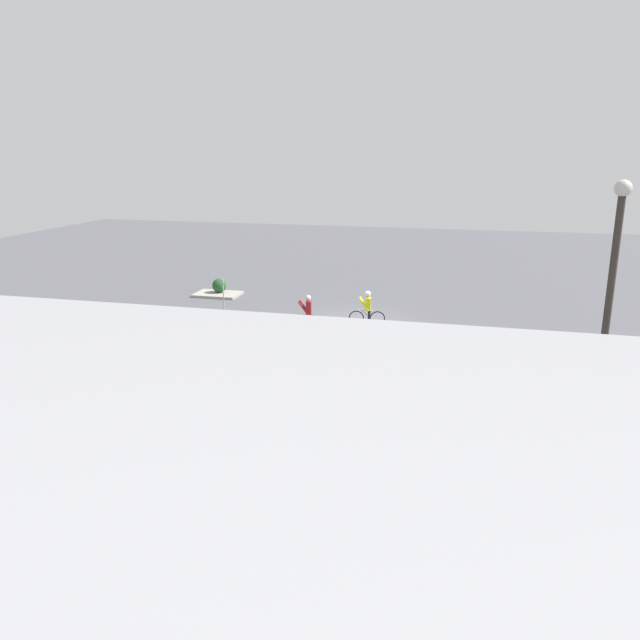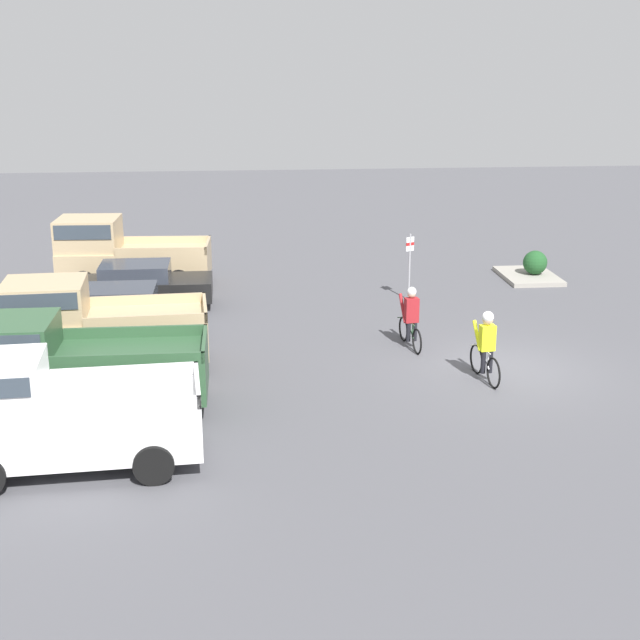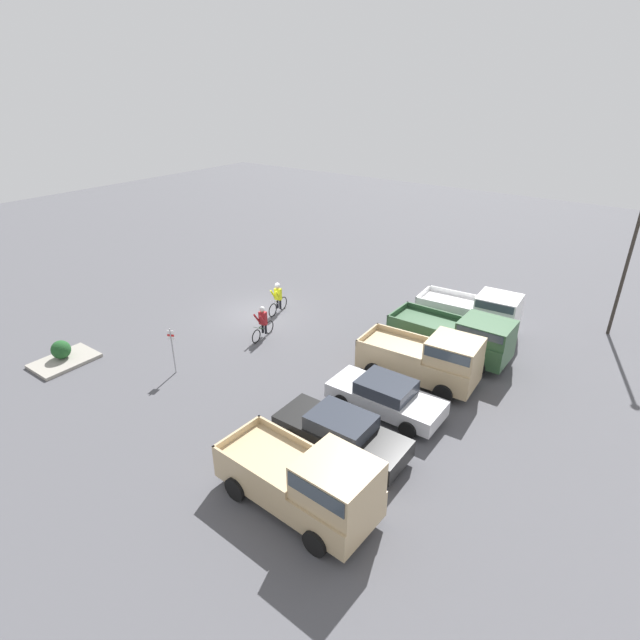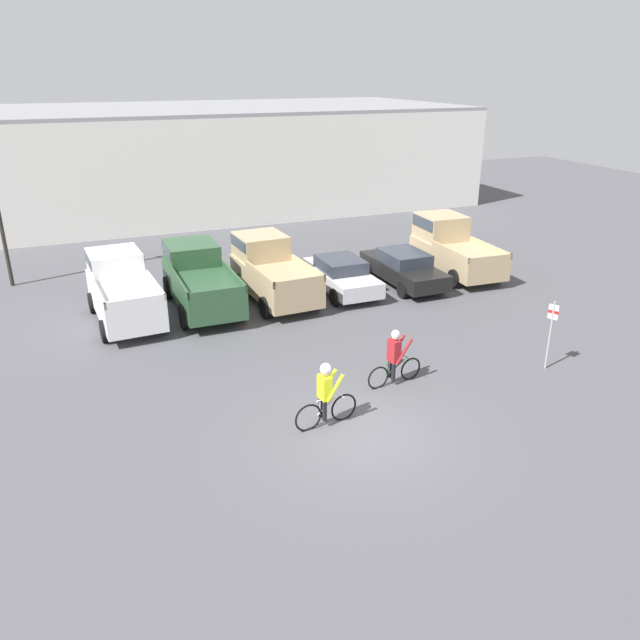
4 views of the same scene
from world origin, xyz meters
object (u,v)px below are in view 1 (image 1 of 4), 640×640
Objects in this scene: sedan_0 at (205,364)px; lamppost at (605,332)px; sedan_1 at (139,357)px; shrub at (219,285)px; fire_lane_sign at (223,293)px; pickup_truck_2 at (274,362)px; pickup_truck_3 at (60,346)px; pickup_truck_1 at (350,371)px; cyclist_0 at (308,312)px; cyclist_1 at (368,308)px; pickup_truck_0 at (434,375)px.

lamppost reaches higher than sedan_0.
shrub is at bearing -79.84° from sedan_1.
pickup_truck_2 is at bearing 121.90° from fire_lane_sign.
pickup_truck_3 is 6.07× the size of shrub.
pickup_truck_2 reaches higher than pickup_truck_1.
sedan_0 is 0.94× the size of sedan_1.
shrub is at bearing -69.12° from sedan_0.
sedan_1 is at bearing -163.56° from pickup_truck_3.
pickup_truck_3 is 11.38m from cyclist_0.
sedan_0 is 2.49× the size of cyclist_1.
pickup_truck_3 is 2.38× the size of fire_lane_sign.
pickup_truck_3 is (2.83, 0.83, 0.47)m from sedan_1.
pickup_truck_1 is 8.44m from sedan_1.
cyclist_1 is 2.12× the size of shrub.
sedan_0 is 14.67m from shrub.
pickup_truck_2 is 1.06× the size of sedan_1.
pickup_truck_3 reaches higher than sedan_0.
sedan_1 is 2.98m from pickup_truck_3.
pickup_truck_1 reaches higher than sedan_1.
cyclist_0 is at bearing 140.60° from shrub.
pickup_truck_0 reaches higher than shrub.
pickup_truck_1 is 6.44× the size of shrub.
pickup_truck_0 is at bearing -178.68° from pickup_truck_2.
fire_lane_sign is 21.36m from lamppost.
sedan_1 is 0.92× the size of pickup_truck_3.
pickup_truck_3 is 2.86× the size of cyclist_1.
fire_lane_sign is at bearing -71.83° from sedan_0.
pickup_truck_3 is 9.84m from fire_lane_sign.
pickup_truck_2 is at bearing -178.03° from pickup_truck_3.
pickup_truck_1 is at bearing 175.09° from sedan_1.
pickup_truck_2 is at bearing -3.69° from pickup_truck_1.
fire_lane_sign reaches higher than shrub.
pickup_truck_1 is 1.08× the size of pickup_truck_2.
cyclist_0 is 17.69m from lamppost.
sedan_1 is 0.60× the size of lamppost.
pickup_truck_0 reaches higher than sedan_0.
cyclist_0 reaches higher than sedan_1.
sedan_1 is at bearing -4.91° from pickup_truck_1.
pickup_truck_0 reaches higher than fire_lane_sign.
pickup_truck_3 is at bearing 0.57° from pickup_truck_1.
cyclist_0 reaches higher than sedan_0.
pickup_truck_0 reaches higher than pickup_truck_1.
lamppost reaches higher than pickup_truck_0.
fire_lane_sign is (5.70, -9.16, 0.13)m from pickup_truck_2.
pickup_truck_3 is at bearing -15.92° from lamppost.
cyclist_0 is at bearing 26.21° from cyclist_1.
cyclist_1 is 10.74m from shrub.
pickup_truck_2 reaches higher than cyclist_1.
pickup_truck_0 is 19.55m from shrub.
cyclist_0 is 9.16m from shrub.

